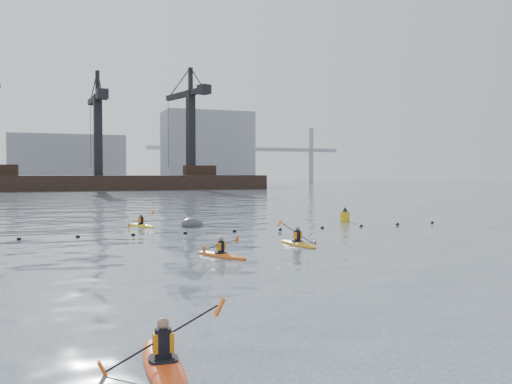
# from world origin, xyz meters

# --- Properties ---
(float_line) EXTENTS (33.24, 0.73, 0.24)m
(float_line) POSITION_xyz_m (-0.50, 22.53, 0.03)
(float_line) COLOR black
(float_line) RESTS_ON ground
(barge_pier) EXTENTS (72.00, 19.30, 29.50)m
(barge_pier) POSITION_xyz_m (-0.22, 110.00, 1.89)
(barge_pier) COLOR black
(barge_pier) RESTS_ON ground
(skyline) EXTENTS (141.00, 28.00, 22.00)m
(skyline) POSITION_xyz_m (2.23, 150.27, 9.25)
(skyline) COLOR gray
(skyline) RESTS_ON ground
(kayaker_0) EXTENTS (2.33, 3.36, 1.35)m
(kayaker_0) POSITION_xyz_m (-7.47, 1.01, 0.10)
(kayaker_0) COLOR #E44715
(kayaker_0) RESTS_ON ground
(kayaker_2) EXTENTS (1.88, 3.00, 0.97)m
(kayaker_2) POSITION_xyz_m (-2.58, 13.35, 0.09)
(kayaker_2) COLOR #D55614
(kayaker_2) RESTS_ON ground
(kayaker_3) EXTENTS (2.34, 3.35, 1.44)m
(kayaker_3) POSITION_xyz_m (2.08, 15.59, 0.10)
(kayaker_3) COLOR orange
(kayaker_3) RESTS_ON ground
(kayaker_5) EXTENTS (1.96, 3.01, 1.16)m
(kayaker_5) POSITION_xyz_m (-3.74, 27.79, 0.09)
(kayaker_5) COLOR yellow
(kayaker_5) RESTS_ON ground
(mooring_buoy) EXTENTS (2.64, 2.64, 1.56)m
(mooring_buoy) POSITION_xyz_m (-0.43, 26.81, 0.00)
(mooring_buoy) COLOR #434548
(mooring_buoy) RESTS_ON ground
(nav_buoy) EXTENTS (0.70, 0.70, 1.27)m
(nav_buoy) POSITION_xyz_m (10.70, 25.84, 0.39)
(nav_buoy) COLOR gold
(nav_buoy) RESTS_ON ground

